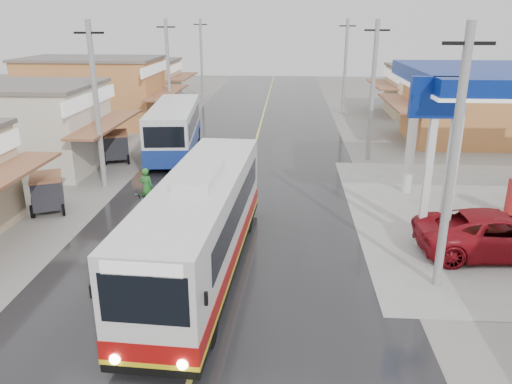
% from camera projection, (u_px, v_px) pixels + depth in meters
% --- Properties ---
extents(ground, '(120.00, 120.00, 0.00)m').
position_uv_depth(ground, '(218.00, 278.00, 16.32)').
color(ground, slate).
rests_on(ground, ground).
extents(road, '(12.00, 90.00, 0.02)m').
position_uv_depth(road, '(251.00, 157.00, 30.44)').
color(road, black).
rests_on(road, ground).
extents(centre_line, '(0.15, 90.00, 0.01)m').
position_uv_depth(centre_line, '(251.00, 157.00, 30.44)').
color(centre_line, '#D8CC4C').
rests_on(centre_line, road).
extents(shopfronts_left, '(11.00, 44.00, 5.20)m').
position_uv_depth(shopfronts_left, '(65.00, 142.00, 34.06)').
color(shopfronts_left, tan).
rests_on(shopfronts_left, ground).
extents(utility_poles_left, '(1.60, 50.00, 8.00)m').
position_uv_depth(utility_poles_left, '(143.00, 151.00, 31.81)').
color(utility_poles_left, gray).
rests_on(utility_poles_left, ground).
extents(utility_poles_right, '(1.60, 36.00, 8.00)m').
position_uv_depth(utility_poles_right, '(367.00, 159.00, 30.02)').
color(utility_poles_right, gray).
rests_on(utility_poles_right, ground).
extents(coach_bus, '(3.13, 11.40, 3.53)m').
position_uv_depth(coach_bus, '(202.00, 224.00, 16.22)').
color(coach_bus, silver).
rests_on(coach_bus, road).
extents(second_bus, '(3.42, 9.40, 3.05)m').
position_uv_depth(second_bus, '(175.00, 129.00, 30.45)').
color(second_bus, silver).
rests_on(second_bus, road).
extents(jeepney, '(5.82, 2.94, 1.58)m').
position_uv_depth(jeepney, '(497.00, 234.00, 17.72)').
color(jeepney, maroon).
rests_on(jeepney, ground).
extents(cyclist, '(1.24, 2.07, 2.11)m').
position_uv_depth(cyclist, '(149.00, 199.00, 21.46)').
color(cyclist, black).
rests_on(cyclist, ground).
extents(tricycle_near, '(2.12, 2.32, 1.61)m').
position_uv_depth(tricycle_near, '(47.00, 191.00, 21.72)').
color(tricycle_near, '#26262D').
rests_on(tricycle_near, ground).
extents(tricycle_far, '(2.14, 2.43, 1.72)m').
position_uv_depth(tricycle_far, '(116.00, 145.00, 29.33)').
color(tricycle_far, '#26262D').
rests_on(tricycle_far, ground).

